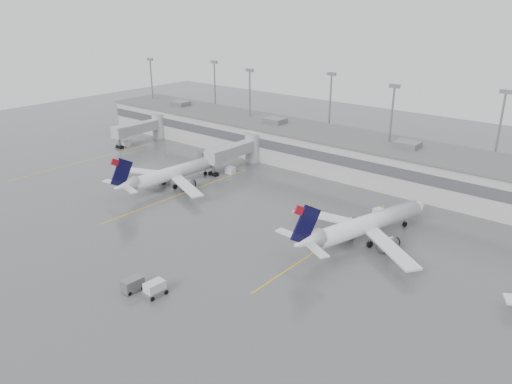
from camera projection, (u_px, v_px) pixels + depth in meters
The scene contains 17 objects.
ground at pixel (145, 264), 74.81m from camera, with size 260.00×260.00×0.00m, color #4E4E51.
terminal at pixel (343, 153), 115.02m from camera, with size 152.00×17.00×9.45m.
light_masts at pixel (358, 115), 116.34m from camera, with size 142.40×8.00×20.60m.
jet_bridge_left at pixel (147, 127), 139.31m from camera, with size 4.00×17.20×7.00m.
jet_bridge_right at pixel (242, 150), 118.49m from camera, with size 4.00×17.20×7.00m.
stand_markings at pixel (248, 215), 92.07m from camera, with size 105.25×40.00×0.01m.
jet_mid_left at pixel (170, 174), 105.22m from camera, with size 25.45×28.58×9.24m.
jet_mid_right at pixel (364, 225), 80.76m from camera, with size 25.98×29.55×9.80m.
baggage_tug at pixel (155, 290), 66.76m from camera, with size 2.18×3.22×2.00m.
baggage_cart at pixel (133, 284), 67.73m from camera, with size 1.81×2.98×1.86m.
gse_uld_a at pixel (127, 143), 135.88m from camera, with size 2.12×1.41×1.50m, color silver.
gse_uld_b at pixel (230, 170), 113.93m from camera, with size 2.16×1.44×1.53m, color silver.
gse_uld_c at pixel (380, 214), 90.19m from camera, with size 2.50×1.66×1.77m, color silver.
gse_loader at pixel (207, 155), 123.43m from camera, with size 2.29×3.66×2.29m, color slate.
cone_a at pixel (168, 151), 129.59m from camera, with size 0.43×0.43×0.69m, color orange.
cone_b at pixel (192, 169), 115.96m from camera, with size 0.47×0.47×0.75m, color orange.
cone_c at pixel (310, 204), 96.09m from camera, with size 0.40×0.40×0.64m, color orange.
Camera 1 is at (54.91, -40.12, 37.03)m, focal length 35.00 mm.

